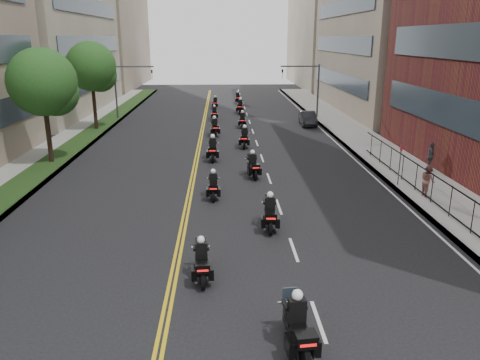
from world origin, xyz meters
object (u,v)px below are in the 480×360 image
object	(u,v)px
motorcycle_6	(213,150)
motorcycle_9	(242,121)
motorcycle_13	(238,98)
motorcycle_12	(215,103)
motorcycle_10	(214,114)
motorcycle_8	(215,128)
parked_sedan	(308,118)
motorcycle_4	(213,187)
motorcycle_5	(253,167)
pedestrian_c	(431,156)
motorcycle_1	(298,328)
motorcycle_11	(240,107)
motorcycle_2	(202,263)
pedestrian_b	(428,180)
motorcycle_3	(270,214)
motorcycle_7	(245,138)

from	to	relation	value
motorcycle_6	motorcycle_9	bearing A→B (deg)	78.81
motorcycle_6	motorcycle_13	world-z (taller)	motorcycle_6
motorcycle_12	motorcycle_10	bearing A→B (deg)	-85.63
motorcycle_8	parked_sedan	bearing A→B (deg)	22.66
motorcycle_4	motorcycle_5	bearing A→B (deg)	57.54
motorcycle_9	motorcycle_10	xyz separation A→B (m)	(-2.72, 4.55, -0.03)
motorcycle_8	pedestrian_c	distance (m)	18.34
motorcycle_10	motorcycle_12	xyz separation A→B (m)	(0.00, 8.06, -0.00)
motorcycle_1	motorcycle_5	size ratio (longest dim) A/B	1.07
motorcycle_1	pedestrian_c	world-z (taller)	pedestrian_c
motorcycle_5	pedestrian_c	world-z (taller)	pedestrian_c
motorcycle_6	motorcycle_11	distance (m)	21.18
motorcycle_4	motorcycle_11	world-z (taller)	motorcycle_11
motorcycle_6	motorcycle_10	distance (m)	16.93
motorcycle_4	motorcycle_9	world-z (taller)	motorcycle_9
motorcycle_2	motorcycle_8	world-z (taller)	motorcycle_8
motorcycle_6	motorcycle_11	xyz separation A→B (m)	(2.76, 21.00, -0.02)
pedestrian_c	motorcycle_10	bearing A→B (deg)	47.64
motorcycle_8	motorcycle_13	world-z (taller)	motorcycle_8
motorcycle_6	motorcycle_8	bearing A→B (deg)	90.53
motorcycle_5	motorcycle_13	world-z (taller)	motorcycle_5
motorcycle_4	pedestrian_c	distance (m)	14.33
parked_sedan	motorcycle_1	bearing A→B (deg)	-98.33
motorcycle_6	motorcycle_12	xyz separation A→B (m)	(-0.10, 25.00, -0.12)
pedestrian_b	pedestrian_c	world-z (taller)	pedestrian_c
motorcycle_1	motorcycle_8	size ratio (longest dim) A/B	1.02
motorcycle_3	motorcycle_12	size ratio (longest dim) A/B	1.11
pedestrian_c	motorcycle_4	bearing A→B (deg)	121.51
motorcycle_6	pedestrian_b	bearing A→B (deg)	-36.07
motorcycle_5	motorcycle_9	xyz separation A→B (m)	(0.11, 16.64, -0.02)
motorcycle_2	motorcycle_3	bearing A→B (deg)	52.76
motorcycle_10	motorcycle_13	xyz separation A→B (m)	(2.90, 12.71, 0.02)
motorcycle_11	motorcycle_10	bearing A→B (deg)	-119.31
motorcycle_11	motorcycle_13	world-z (taller)	motorcycle_11
parked_sedan	motorcycle_7	bearing A→B (deg)	-123.02
motorcycle_5	motorcycle_12	world-z (taller)	motorcycle_5
motorcycle_3	motorcycle_4	size ratio (longest dim) A/B	1.08
motorcycle_1	pedestrian_b	size ratio (longest dim) A/B	1.43
motorcycle_1	motorcycle_12	world-z (taller)	motorcycle_1
motorcycle_3	motorcycle_7	size ratio (longest dim) A/B	0.97
motorcycle_13	motorcycle_2	bearing A→B (deg)	-96.03
motorcycle_7	pedestrian_b	distance (m)	15.47
motorcycle_1	motorcycle_11	xyz separation A→B (m)	(0.15, 41.97, -0.01)
pedestrian_b	motorcycle_10	bearing A→B (deg)	22.16
motorcycle_1	motorcycle_6	size ratio (longest dim) A/B	0.98
motorcycle_1	motorcycle_11	distance (m)	41.97
motorcycle_13	motorcycle_1	bearing A→B (deg)	-92.64
motorcycle_6	parked_sedan	world-z (taller)	motorcycle_6
motorcycle_10	pedestrian_b	world-z (taller)	pedestrian_b
motorcycle_5	motorcycle_7	distance (m)	8.19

